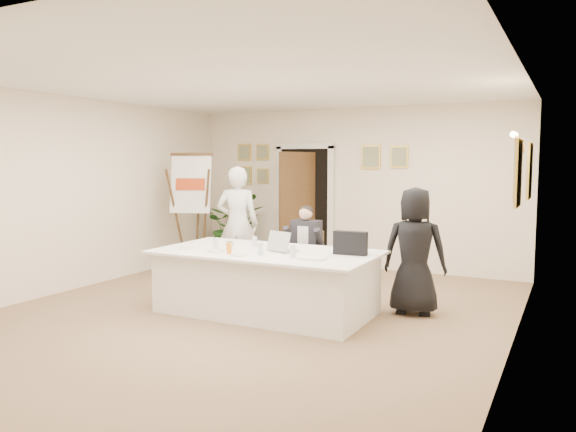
# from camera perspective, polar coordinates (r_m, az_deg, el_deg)

# --- Properties ---
(floor) EXTENTS (7.00, 7.00, 0.00)m
(floor) POSITION_cam_1_polar(r_m,az_deg,el_deg) (7.05, -3.83, -9.84)
(floor) COLOR olive
(floor) RESTS_ON ground
(ceiling) EXTENTS (6.00, 7.00, 0.02)m
(ceiling) POSITION_cam_1_polar(r_m,az_deg,el_deg) (6.86, -3.98, 13.33)
(ceiling) COLOR white
(ceiling) RESTS_ON wall_back
(wall_back) EXTENTS (6.00, 0.10, 2.80)m
(wall_back) POSITION_cam_1_polar(r_m,az_deg,el_deg) (9.97, 6.51, 2.81)
(wall_back) COLOR #F4EDCE
(wall_back) RESTS_ON floor
(wall_left) EXTENTS (0.10, 7.00, 2.80)m
(wall_left) POSITION_cam_1_polar(r_m,az_deg,el_deg) (8.74, -21.03, 2.10)
(wall_left) COLOR #F4EDCE
(wall_left) RESTS_ON floor
(wall_right) EXTENTS (0.10, 7.00, 2.80)m
(wall_right) POSITION_cam_1_polar(r_m,az_deg,el_deg) (5.87, 22.10, 0.56)
(wall_right) COLOR #F4EDCE
(wall_right) RESTS_ON floor
(doorway) EXTENTS (1.14, 0.86, 2.20)m
(doorway) POSITION_cam_1_polar(r_m,az_deg,el_deg) (10.18, 1.48, 0.89)
(doorway) COLOR black
(doorway) RESTS_ON floor
(pictures_back_wall) EXTENTS (3.40, 0.06, 0.80)m
(pictures_back_wall) POSITION_cam_1_polar(r_m,az_deg,el_deg) (10.24, 2.27, 5.43)
(pictures_back_wall) COLOR gold
(pictures_back_wall) RESTS_ON wall_back
(pictures_right_wall) EXTENTS (0.06, 2.20, 0.80)m
(pictures_right_wall) POSITION_cam_1_polar(r_m,az_deg,el_deg) (7.05, 22.82, 4.15)
(pictures_right_wall) COLOR gold
(pictures_right_wall) RESTS_ON wall_right
(wall_sconce) EXTENTS (0.20, 0.30, 0.24)m
(wall_sconce) POSITION_cam_1_polar(r_m,az_deg,el_deg) (7.06, 22.36, 7.01)
(wall_sconce) COLOR #B87E3B
(wall_sconce) RESTS_ON wall_right
(conference_table) EXTENTS (2.72, 1.45, 0.78)m
(conference_table) POSITION_cam_1_polar(r_m,az_deg,el_deg) (6.99, -2.22, -6.65)
(conference_table) COLOR white
(conference_table) RESTS_ON floor
(seated_man) EXTENTS (0.59, 0.62, 1.28)m
(seated_man) POSITION_cam_1_polar(r_m,az_deg,el_deg) (7.89, 1.72, -3.43)
(seated_man) COLOR black
(seated_man) RESTS_ON floor
(flip_chart) EXTENTS (0.71, 0.54, 1.97)m
(flip_chart) POSITION_cam_1_polar(r_m,az_deg,el_deg) (9.69, -9.61, -0.20)
(flip_chart) COLOR #3C2313
(flip_chart) RESTS_ON floor
(standing_man) EXTENTS (0.77, 0.65, 1.80)m
(standing_man) POSITION_cam_1_polar(r_m,az_deg,el_deg) (8.79, -5.15, -0.81)
(standing_man) COLOR white
(standing_man) RESTS_ON floor
(standing_woman) EXTENTS (0.83, 0.60, 1.57)m
(standing_woman) POSITION_cam_1_polar(r_m,az_deg,el_deg) (7.02, 12.75, -3.49)
(standing_woman) COLOR black
(standing_woman) RESTS_ON floor
(potted_palm) EXTENTS (1.43, 1.33, 1.29)m
(potted_palm) POSITION_cam_1_polar(r_m,az_deg,el_deg) (10.77, -5.32, -1.00)
(potted_palm) COLOR #225E1F
(potted_palm) RESTS_ON floor
(laptop) EXTENTS (0.42, 0.43, 0.28)m
(laptop) POSITION_cam_1_polar(r_m,az_deg,el_deg) (6.87, -0.48, -2.44)
(laptop) COLOR #B7BABC
(laptop) RESTS_ON conference_table
(laptop_bag) EXTENTS (0.40, 0.13, 0.28)m
(laptop_bag) POSITION_cam_1_polar(r_m,az_deg,el_deg) (6.64, 6.35, -2.75)
(laptop_bag) COLOR black
(laptop_bag) RESTS_ON conference_table
(paper_stack) EXTENTS (0.29, 0.21, 0.03)m
(paper_stack) POSITION_cam_1_polar(r_m,az_deg,el_deg) (6.30, 2.49, -4.32)
(paper_stack) COLOR white
(paper_stack) RESTS_ON conference_table
(plate_left) EXTENTS (0.21, 0.21, 0.01)m
(plate_left) POSITION_cam_1_polar(r_m,az_deg,el_deg) (7.17, -10.30, -3.26)
(plate_left) COLOR white
(plate_left) RESTS_ON conference_table
(plate_mid) EXTENTS (0.26, 0.26, 0.01)m
(plate_mid) POSITION_cam_1_polar(r_m,az_deg,el_deg) (6.87, -7.27, -3.59)
(plate_mid) COLOR white
(plate_mid) RESTS_ON conference_table
(plate_near) EXTENTS (0.26, 0.26, 0.01)m
(plate_near) POSITION_cam_1_polar(r_m,az_deg,el_deg) (6.58, -5.02, -3.97)
(plate_near) COLOR white
(plate_near) RESTS_ON conference_table
(glass_a) EXTENTS (0.08, 0.08, 0.14)m
(glass_a) POSITION_cam_1_polar(r_m,az_deg,el_deg) (7.13, -7.34, -2.76)
(glass_a) COLOR silver
(glass_a) RESTS_ON conference_table
(glass_b) EXTENTS (0.09, 0.09, 0.14)m
(glass_b) POSITION_cam_1_polar(r_m,az_deg,el_deg) (6.58, -2.83, -3.41)
(glass_b) COLOR silver
(glass_b) RESTS_ON conference_table
(glass_c) EXTENTS (0.07, 0.07, 0.14)m
(glass_c) POSITION_cam_1_polar(r_m,az_deg,el_deg) (6.39, 0.49, -3.67)
(glass_c) COLOR silver
(glass_c) RESTS_ON conference_table
(glass_d) EXTENTS (0.07, 0.07, 0.14)m
(glass_d) POSITION_cam_1_polar(r_m,az_deg,el_deg) (7.21, -3.42, -2.63)
(glass_d) COLOR silver
(glass_d) RESTS_ON conference_table
(oj_glass) EXTENTS (0.07, 0.07, 0.13)m
(oj_glass) POSITION_cam_1_polar(r_m,az_deg,el_deg) (6.70, -6.00, -3.32)
(oj_glass) COLOR orange
(oj_glass) RESTS_ON conference_table
(steel_jug) EXTENTS (0.11, 0.11, 0.11)m
(steel_jug) POSITION_cam_1_polar(r_m,az_deg,el_deg) (6.97, -5.95, -3.05)
(steel_jug) COLOR silver
(steel_jug) RESTS_ON conference_table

